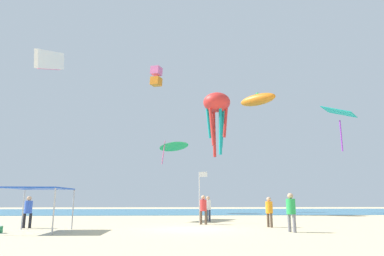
{
  "coord_description": "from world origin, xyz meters",
  "views": [
    {
      "loc": [
        -0.93,
        -19.15,
        1.56
      ],
      "look_at": [
        0.65,
        11.5,
        7.99
      ],
      "focal_mm": 32.13,
      "sensor_mm": 36.0,
      "label": 1
    }
  ],
  "objects_px": {
    "kite_box_pink": "(156,76)",
    "kite_octopus_red": "(217,106)",
    "canopy_tent": "(39,190)",
    "kite_inflatable_orange": "(258,100)",
    "person_near_tent": "(203,207)",
    "person_leftmost": "(28,209)",
    "kite_diamond_teal": "(339,114)",
    "person_central": "(208,206)",
    "person_far_shore": "(269,209)",
    "banner_flag": "(200,192)",
    "kite_parafoil_white": "(50,60)",
    "kite_delta_green": "(174,144)",
    "person_rightmost": "(291,209)"
  },
  "relations": [
    {
      "from": "person_far_shore",
      "to": "person_leftmost",
      "type": "bearing_deg",
      "value": -111.77
    },
    {
      "from": "kite_delta_green",
      "to": "person_near_tent",
      "type": "bearing_deg",
      "value": -122.31
    },
    {
      "from": "person_far_shore",
      "to": "kite_parafoil_white",
      "type": "xyz_separation_m",
      "value": [
        -16.89,
        9.42,
        12.91
      ]
    },
    {
      "from": "kite_inflatable_orange",
      "to": "person_leftmost",
      "type": "bearing_deg",
      "value": -86.39
    },
    {
      "from": "banner_flag",
      "to": "kite_octopus_red",
      "type": "height_order",
      "value": "kite_octopus_red"
    },
    {
      "from": "person_leftmost",
      "to": "kite_diamond_teal",
      "type": "distance_m",
      "value": 24.81
    },
    {
      "from": "person_leftmost",
      "to": "kite_diamond_teal",
      "type": "height_order",
      "value": "kite_diamond_teal"
    },
    {
      "from": "person_far_shore",
      "to": "person_rightmost",
      "type": "bearing_deg",
      "value": -16.48
    },
    {
      "from": "person_leftmost",
      "to": "banner_flag",
      "type": "relative_size",
      "value": 0.5
    },
    {
      "from": "person_central",
      "to": "kite_parafoil_white",
      "type": "xyz_separation_m",
      "value": [
        -13.85,
        3.74,
        12.84
      ]
    },
    {
      "from": "canopy_tent",
      "to": "banner_flag",
      "type": "height_order",
      "value": "banner_flag"
    },
    {
      "from": "person_far_shore",
      "to": "kite_box_pink",
      "type": "distance_m",
      "value": 33.36
    },
    {
      "from": "kite_inflatable_orange",
      "to": "person_near_tent",
      "type": "bearing_deg",
      "value": -69.62
    },
    {
      "from": "person_rightmost",
      "to": "kite_diamond_teal",
      "type": "height_order",
      "value": "kite_diamond_teal"
    },
    {
      "from": "person_central",
      "to": "person_leftmost",
      "type": "bearing_deg",
      "value": 84.0
    },
    {
      "from": "person_near_tent",
      "to": "kite_inflatable_orange",
      "type": "distance_m",
      "value": 25.07
    },
    {
      "from": "kite_delta_green",
      "to": "kite_parafoil_white",
      "type": "bearing_deg",
      "value": -173.64
    },
    {
      "from": "canopy_tent",
      "to": "kite_inflatable_orange",
      "type": "relative_size",
      "value": 0.64
    },
    {
      "from": "kite_diamond_teal",
      "to": "person_leftmost",
      "type": "bearing_deg",
      "value": -32.42
    },
    {
      "from": "person_rightmost",
      "to": "kite_octopus_red",
      "type": "distance_m",
      "value": 22.64
    },
    {
      "from": "canopy_tent",
      "to": "person_rightmost",
      "type": "distance_m",
      "value": 12.74
    },
    {
      "from": "kite_inflatable_orange",
      "to": "kite_box_pink",
      "type": "xyz_separation_m",
      "value": [
        -13.45,
        4.86,
        4.75
      ]
    },
    {
      "from": "kite_inflatable_orange",
      "to": "kite_delta_green",
      "type": "height_order",
      "value": "kite_inflatable_orange"
    },
    {
      "from": "person_rightmost",
      "to": "banner_flag",
      "type": "height_order",
      "value": "banner_flag"
    },
    {
      "from": "canopy_tent",
      "to": "kite_diamond_teal",
      "type": "relative_size",
      "value": 0.81
    },
    {
      "from": "kite_box_pink",
      "to": "kite_octopus_red",
      "type": "bearing_deg",
      "value": -117.25
    },
    {
      "from": "person_near_tent",
      "to": "person_rightmost",
      "type": "relative_size",
      "value": 0.98
    },
    {
      "from": "person_near_tent",
      "to": "kite_octopus_red",
      "type": "height_order",
      "value": "kite_octopus_red"
    },
    {
      "from": "person_far_shore",
      "to": "banner_flag",
      "type": "height_order",
      "value": "banner_flag"
    },
    {
      "from": "kite_diamond_teal",
      "to": "person_central",
      "type": "bearing_deg",
      "value": -41.39
    },
    {
      "from": "person_near_tent",
      "to": "person_leftmost",
      "type": "height_order",
      "value": "person_near_tent"
    },
    {
      "from": "person_far_shore",
      "to": "kite_octopus_red",
      "type": "distance_m",
      "value": 20.0
    },
    {
      "from": "person_leftmost",
      "to": "person_rightmost",
      "type": "distance_m",
      "value": 14.49
    },
    {
      "from": "kite_inflatable_orange",
      "to": "kite_box_pink",
      "type": "height_order",
      "value": "kite_box_pink"
    },
    {
      "from": "kite_parafoil_white",
      "to": "kite_octopus_red",
      "type": "height_order",
      "value": "kite_parafoil_white"
    },
    {
      "from": "kite_diamond_teal",
      "to": "kite_delta_green",
      "type": "height_order",
      "value": "kite_diamond_teal"
    },
    {
      "from": "person_rightmost",
      "to": "kite_box_pink",
      "type": "xyz_separation_m",
      "value": [
        -8.56,
        29.93,
        17.93
      ]
    },
    {
      "from": "person_central",
      "to": "person_far_shore",
      "type": "xyz_separation_m",
      "value": [
        3.04,
        -5.68,
        -0.06
      ]
    },
    {
      "from": "kite_diamond_teal",
      "to": "kite_inflatable_orange",
      "type": "height_order",
      "value": "kite_inflatable_orange"
    },
    {
      "from": "person_central",
      "to": "person_rightmost",
      "type": "height_order",
      "value": "person_rightmost"
    },
    {
      "from": "banner_flag",
      "to": "kite_inflatable_orange",
      "type": "xyz_separation_m",
      "value": [
        8.86,
        17.73,
        12.17
      ]
    },
    {
      "from": "canopy_tent",
      "to": "person_leftmost",
      "type": "relative_size",
      "value": 1.77
    },
    {
      "from": "kite_octopus_red",
      "to": "kite_box_pink",
      "type": "height_order",
      "value": "kite_box_pink"
    },
    {
      "from": "person_central",
      "to": "banner_flag",
      "type": "bearing_deg",
      "value": 122.23
    },
    {
      "from": "banner_flag",
      "to": "kite_octopus_red",
      "type": "distance_m",
      "value": 16.15
    },
    {
      "from": "person_central",
      "to": "banner_flag",
      "type": "relative_size",
      "value": 0.52
    },
    {
      "from": "kite_parafoil_white",
      "to": "kite_inflatable_orange",
      "type": "bearing_deg",
      "value": 125.26
    },
    {
      "from": "kite_diamond_teal",
      "to": "kite_box_pink",
      "type": "relative_size",
      "value": 1.35
    },
    {
      "from": "person_leftmost",
      "to": "banner_flag",
      "type": "distance_m",
      "value": 10.97
    },
    {
      "from": "person_rightmost",
      "to": "kite_box_pink",
      "type": "relative_size",
      "value": 0.66
    }
  ]
}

